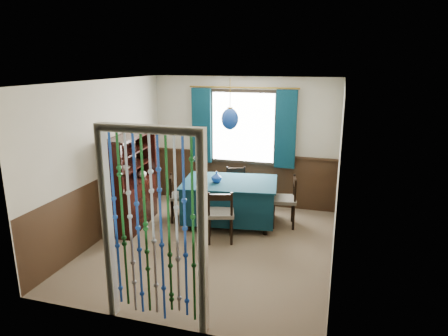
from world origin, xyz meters
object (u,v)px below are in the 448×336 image
(dining_table, at_px, (230,199))
(sideboard, at_px, (132,195))
(bowl_shelf, at_px, (124,168))
(chair_far, at_px, (237,188))
(pendant_lamp, at_px, (230,119))
(vase_sideboard, at_px, (142,172))
(vase_table, at_px, (217,177))
(chair_right, at_px, (285,200))
(chair_left, at_px, (179,196))
(chair_near, at_px, (220,214))

(dining_table, relative_size, sideboard, 1.10)
(bowl_shelf, bearing_deg, chair_far, 45.35)
(pendant_lamp, distance_m, vase_sideboard, 1.83)
(pendant_lamp, xyz_separation_m, vase_table, (-0.20, -0.11, -1.00))
(chair_far, bearing_deg, chair_right, 133.19)
(chair_right, xyz_separation_m, vase_table, (-1.15, -0.29, 0.39))
(chair_left, distance_m, pendant_lamp, 1.68)
(dining_table, xyz_separation_m, chair_far, (-0.04, 0.65, -0.00))
(bowl_shelf, bearing_deg, chair_near, 3.90)
(chair_left, distance_m, vase_table, 0.82)
(dining_table, xyz_separation_m, chair_left, (-0.91, -0.09, -0.00))
(chair_left, xyz_separation_m, vase_sideboard, (-0.62, -0.16, 0.44))
(chair_left, xyz_separation_m, sideboard, (-0.68, -0.46, 0.12))
(chair_right, xyz_separation_m, vase_sideboard, (-2.48, -0.43, 0.41))
(dining_table, relative_size, chair_near, 2.01)
(chair_near, bearing_deg, chair_far, 77.05)
(vase_table, relative_size, vase_sideboard, 0.97)
(vase_sideboard, bearing_deg, sideboard, -101.19)
(chair_near, xyz_separation_m, chair_right, (0.89, 0.93, 0.01))
(pendant_lamp, bearing_deg, bowl_shelf, -150.82)
(chair_far, bearing_deg, pendant_lamp, 72.68)
(chair_right, distance_m, pendant_lamp, 1.68)
(sideboard, height_order, vase_table, sideboard)
(chair_far, bearing_deg, chair_left, 19.44)
(sideboard, bearing_deg, pendant_lamp, 14.12)
(chair_near, bearing_deg, chair_left, 128.97)
(vase_table, height_order, bowl_shelf, bowl_shelf)
(chair_near, height_order, chair_left, chair_near)
(vase_sideboard, bearing_deg, chair_near, -17.24)
(dining_table, height_order, vase_table, vase_table)
(chair_far, bearing_deg, dining_table, 72.68)
(chair_near, bearing_deg, dining_table, 77.14)
(dining_table, height_order, sideboard, sideboard)
(dining_table, bearing_deg, chair_right, 2.44)
(chair_far, distance_m, vase_table, 0.88)
(chair_far, height_order, sideboard, sideboard)
(chair_far, height_order, vase_sideboard, vase_sideboard)
(chair_far, xyz_separation_m, pendant_lamp, (0.04, -0.65, 1.41))
(dining_table, distance_m, vase_table, 0.47)
(dining_table, distance_m, chair_near, 0.75)
(pendant_lamp, relative_size, bowl_shelf, 3.98)
(chair_right, height_order, pendant_lamp, pendant_lamp)
(pendant_lamp, bearing_deg, vase_sideboard, -170.53)
(vase_sideboard, bearing_deg, chair_right, 9.92)
(bowl_shelf, xyz_separation_m, vase_sideboard, (0.00, 0.60, -0.23))
(dining_table, relative_size, chair_left, 2.10)
(pendant_lamp, bearing_deg, sideboard, -160.70)
(sideboard, bearing_deg, chair_right, 10.99)
(dining_table, bearing_deg, sideboard, -168.92)
(chair_left, relative_size, pendant_lamp, 1.00)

